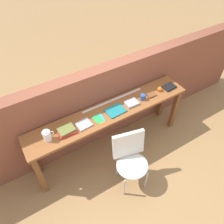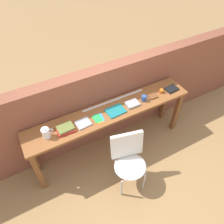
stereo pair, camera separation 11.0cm
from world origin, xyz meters
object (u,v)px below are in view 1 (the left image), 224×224
object	(u,v)px
chair_white_moulded	(131,158)
book_stack_leftmost	(67,131)
magazine_cycling	(84,124)
book_open_centre	(115,111)
mug	(143,97)
sports_ball_small	(160,89)
pitcher_white	(47,136)
leather_journal_brown	(151,95)
book_repair_rightmost	(169,87)
pamphlet_pile_colourful	(99,119)

from	to	relation	value
chair_white_moulded	book_stack_leftmost	xyz separation A→B (m)	(-0.63, 0.58, 0.38)
magazine_cycling	book_open_centre	distance (m)	0.49
mug	sports_ball_small	size ratio (longest dim) A/B	1.52
chair_white_moulded	pitcher_white	distance (m)	1.14
chair_white_moulded	book_open_centre	world-z (taller)	book_open_centre
magazine_cycling	leather_journal_brown	distance (m)	1.14
book_stack_leftmost	book_repair_rightmost	xyz separation A→B (m)	(1.74, -0.00, -0.02)
book_open_centre	book_repair_rightmost	bearing A→B (deg)	-2.71
pamphlet_pile_colourful	chair_white_moulded	bearing A→B (deg)	-73.75
magazine_cycling	leather_journal_brown	bearing A→B (deg)	-4.66
pamphlet_pile_colourful	book_repair_rightmost	world-z (taller)	book_repair_rightmost
chair_white_moulded	leather_journal_brown	world-z (taller)	leather_journal_brown
pitcher_white	leather_journal_brown	distance (m)	1.63
book_stack_leftmost	book_open_centre	bearing A→B (deg)	-0.20
mug	book_stack_leftmost	bearing A→B (deg)	179.83
magazine_cycling	book_stack_leftmost	bearing A→B (deg)	175.06
pitcher_white	book_open_centre	distance (m)	0.99
magazine_cycling	mug	bearing A→B (deg)	-4.70
pitcher_white	leather_journal_brown	size ratio (longest dim) A/B	1.41
mug	pamphlet_pile_colourful	bearing A→B (deg)	-179.32
chair_white_moulded	sports_ball_small	bearing A→B (deg)	32.90
book_repair_rightmost	chair_white_moulded	bearing A→B (deg)	-156.59
book_stack_leftmost	magazine_cycling	world-z (taller)	book_stack_leftmost
chair_white_moulded	magazine_cycling	distance (m)	0.79
book_repair_rightmost	pitcher_white	bearing A→B (deg)	175.34
chair_white_moulded	pamphlet_pile_colourful	distance (m)	0.69
book_repair_rightmost	magazine_cycling	bearing A→B (deg)	175.77
pamphlet_pile_colourful	book_open_centre	size ratio (longest dim) A/B	0.69
chair_white_moulded	leather_journal_brown	bearing A→B (deg)	37.62
pitcher_white	book_stack_leftmost	bearing A→B (deg)	-3.18
sports_ball_small	pitcher_white	bearing A→B (deg)	-179.83
pamphlet_pile_colourful	pitcher_white	bearing A→B (deg)	177.89
chair_white_moulded	mug	distance (m)	0.91
pitcher_white	sports_ball_small	world-z (taller)	pitcher_white
chair_white_moulded	book_repair_rightmost	bearing A→B (deg)	27.62
book_repair_rightmost	leather_journal_brown	bearing A→B (deg)	175.99
chair_white_moulded	leather_journal_brown	xyz separation A→B (m)	(0.75, 0.58, 0.37)
magazine_cycling	pamphlet_pile_colourful	distance (m)	0.22
book_stack_leftmost	chair_white_moulded	bearing A→B (deg)	-42.62
book_stack_leftmost	sports_ball_small	size ratio (longest dim) A/B	3.27
book_stack_leftmost	pamphlet_pile_colourful	size ratio (longest dim) A/B	1.30
book_open_centre	pamphlet_pile_colourful	bearing A→B (deg)	179.33
book_open_centre	mug	bearing A→B (deg)	-2.87
sports_ball_small	book_open_centre	bearing A→B (deg)	-178.48
pamphlet_pile_colourful	mug	size ratio (longest dim) A/B	1.65
chair_white_moulded	mug	world-z (taller)	mug
pamphlet_pile_colourful	book_stack_leftmost	bearing A→B (deg)	178.46
book_stack_leftmost	magazine_cycling	distance (m)	0.25
leather_journal_brown	book_stack_leftmost	bearing A→B (deg)	-177.65
mug	leather_journal_brown	bearing A→B (deg)	0.15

